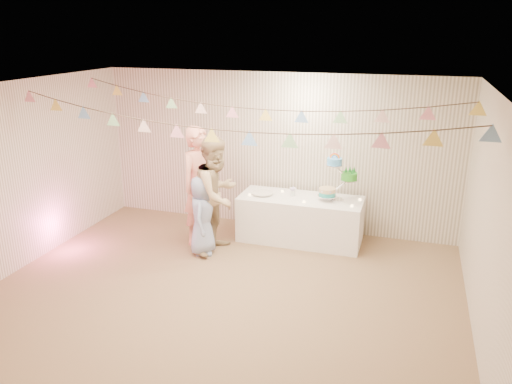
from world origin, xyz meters
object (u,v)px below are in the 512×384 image
(person_adult_b, at_px, (217,195))
(person_adult_a, at_px, (200,186))
(table, at_px, (300,219))
(cake_stand, at_px, (338,177))
(person_child, at_px, (202,215))

(person_adult_b, bearing_deg, person_adult_a, 74.93)
(table, height_order, person_adult_b, person_adult_b)
(cake_stand, distance_m, person_child, 2.13)
(person_adult_b, xyz_separation_m, person_child, (-0.18, -0.17, -0.28))
(table, height_order, person_adult_a, person_adult_a)
(cake_stand, xyz_separation_m, person_adult_a, (-2.03, -0.59, -0.16))
(person_child, bearing_deg, cake_stand, -73.34)
(table, xyz_separation_m, person_child, (-1.30, -0.90, 0.24))
(person_adult_a, height_order, person_child, person_adult_a)
(cake_stand, xyz_separation_m, person_child, (-1.85, -0.95, -0.49))
(cake_stand, relative_size, person_adult_b, 0.39)
(table, distance_m, person_adult_b, 1.44)
(table, bearing_deg, cake_stand, 5.19)
(person_adult_a, bearing_deg, person_child, -129.75)
(person_adult_a, bearing_deg, table, -45.94)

